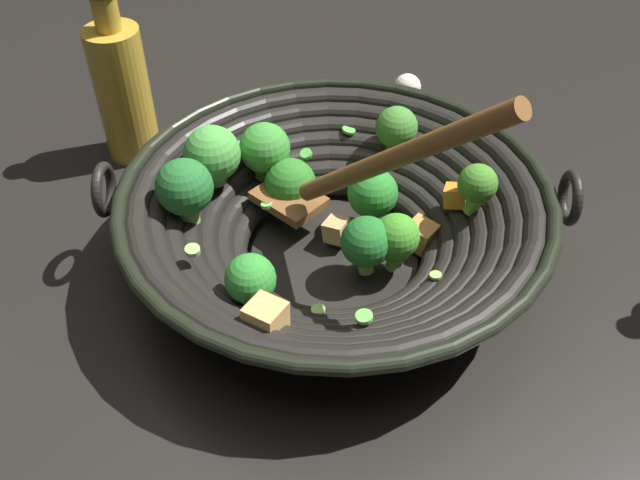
% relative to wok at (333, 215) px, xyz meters
% --- Properties ---
extents(ground_plane, '(4.00, 4.00, 0.00)m').
position_rel_wok_xyz_m(ground_plane, '(0.00, -0.00, -0.06)').
color(ground_plane, black).
extents(wok, '(0.46, 0.42, 0.26)m').
position_rel_wok_xyz_m(wok, '(0.00, 0.00, 0.00)').
color(wok, black).
rests_on(wok, ground).
extents(cooking_oil_bottle, '(0.06, 0.06, 0.21)m').
position_rel_wok_xyz_m(cooking_oil_bottle, '(-0.27, 0.15, 0.03)').
color(cooking_oil_bottle, gold).
rests_on(cooking_oil_bottle, ground).
extents(garlic_bulb, '(0.04, 0.04, 0.04)m').
position_rel_wok_xyz_m(garlic_bulb, '(0.05, 0.32, -0.04)').
color(garlic_bulb, silver).
rests_on(garlic_bulb, ground).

